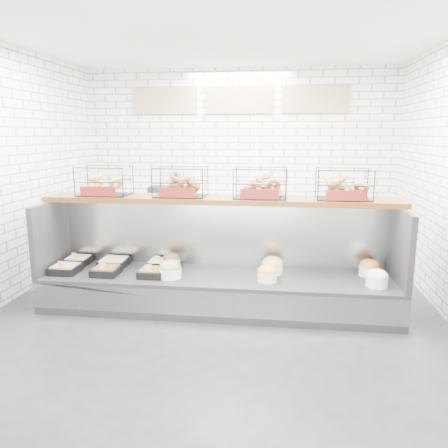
# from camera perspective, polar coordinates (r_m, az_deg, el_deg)

# --- Properties ---
(ground) EXTENTS (5.50, 5.50, 0.00)m
(ground) POSITION_cam_1_polar(r_m,az_deg,el_deg) (4.88, -1.34, -12.17)
(ground) COLOR black
(ground) RESTS_ON ground
(room_shell) EXTENTS (5.02, 5.51, 3.01)m
(room_shell) POSITION_cam_1_polar(r_m,az_deg,el_deg) (5.06, -0.42, 12.65)
(room_shell) COLOR white
(room_shell) RESTS_ON ground
(display_case) EXTENTS (4.00, 0.90, 1.20)m
(display_case) POSITION_cam_1_polar(r_m,az_deg,el_deg) (5.08, -0.92, -7.24)
(display_case) COLOR black
(display_case) RESTS_ON ground
(bagel_shelf) EXTENTS (4.10, 0.50, 0.40)m
(bagel_shelf) POSITION_cam_1_polar(r_m,az_deg,el_deg) (5.01, -0.49, 4.84)
(bagel_shelf) COLOR #45250E
(bagel_shelf) RESTS_ON display_case
(prep_counter) EXTENTS (4.00, 0.60, 1.20)m
(prep_counter) POSITION_cam_1_polar(r_m,az_deg,el_deg) (7.04, 1.57, -0.65)
(prep_counter) COLOR #93969B
(prep_counter) RESTS_ON ground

